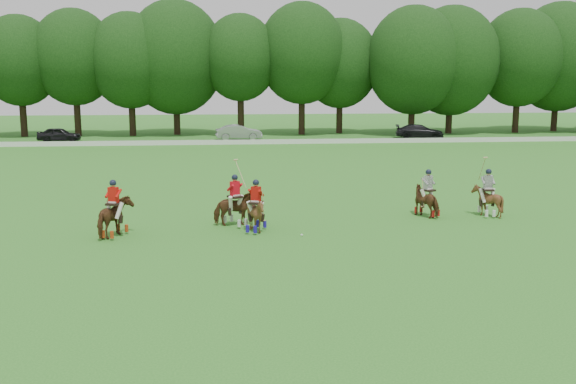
{
  "coord_description": "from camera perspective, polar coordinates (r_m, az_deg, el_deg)",
  "views": [
    {
      "loc": [
        -2.01,
        -21.79,
        6.01
      ],
      "look_at": [
        0.64,
        4.2,
        1.4
      ],
      "focal_mm": 40.0,
      "sensor_mm": 36.0,
      "label": 1
    }
  ],
  "objects": [
    {
      "name": "car_right",
      "position": [
        67.58,
        11.62,
        5.31
      ],
      "size": [
        5.2,
        3.06,
        1.42
      ],
      "primitive_type": "imported",
      "rotation": [
        0.0,
        0.0,
        1.34
      ],
      "color": "black",
      "rests_on": "ground"
    },
    {
      "name": "ground",
      "position": [
        22.69,
        -0.53,
        -5.35
      ],
      "size": [
        180.0,
        180.0,
        0.0
      ],
      "primitive_type": "plane",
      "color": "#287020",
      "rests_on": "ground"
    },
    {
      "name": "polo_red_a",
      "position": [
        25.55,
        -15.17,
        -2.12
      ],
      "size": [
        1.39,
        1.95,
        2.22
      ],
      "color": "#4E2A14",
      "rests_on": "ground"
    },
    {
      "name": "polo_stripe_a",
      "position": [
        29.03,
        12.29,
        -0.68
      ],
      "size": [
        1.44,
        1.77,
        2.1
      ],
      "color": "#4E2A14",
      "rests_on": "ground"
    },
    {
      "name": "polo_ball",
      "position": [
        24.93,
        1.22,
        -3.84
      ],
      "size": [
        0.09,
        0.09,
        0.09
      ],
      "primitive_type": "sphere",
      "color": "white",
      "rests_on": "ground"
    },
    {
      "name": "car_left",
      "position": [
        66.43,
        -19.67,
        4.84
      ],
      "size": [
        4.09,
        1.7,
        1.39
      ],
      "primitive_type": "imported",
      "rotation": [
        0.0,
        0.0,
        1.59
      ],
      "color": "black",
      "rests_on": "ground"
    },
    {
      "name": "car_mid",
      "position": [
        64.52,
        -4.4,
        5.31
      ],
      "size": [
        4.7,
        1.93,
        1.51
      ],
      "primitive_type": "imported",
      "rotation": [
        0.0,
        0.0,
        1.64
      ],
      "color": "#9D9DA2",
      "rests_on": "ground"
    },
    {
      "name": "polo_red_c",
      "position": [
        25.5,
        -2.85,
        -1.94
      ],
      "size": [
        1.54,
        1.6,
        2.11
      ],
      "color": "#4E2A14",
      "rests_on": "ground"
    },
    {
      "name": "tree_line",
      "position": [
        69.91,
        -4.03,
        11.8
      ],
      "size": [
        117.98,
        14.32,
        14.75
      ],
      "color": "black",
      "rests_on": "ground"
    },
    {
      "name": "polo_red_b",
      "position": [
        26.58,
        -4.72,
        -1.43
      ],
      "size": [
        1.84,
        1.79,
        2.69
      ],
      "color": "#4E2A14",
      "rests_on": "ground"
    },
    {
      "name": "boundary_rail",
      "position": [
        60.1,
        -3.88,
        4.46
      ],
      "size": [
        120.0,
        0.1,
        0.44
      ],
      "primitive_type": "cube",
      "color": "white",
      "rests_on": "ground"
    },
    {
      "name": "polo_stripe_b",
      "position": [
        29.75,
        17.28,
        -0.65
      ],
      "size": [
        1.2,
        1.33,
        2.65
      ],
      "color": "#4E2A14",
      "rests_on": "ground"
    }
  ]
}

